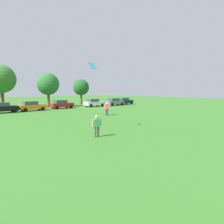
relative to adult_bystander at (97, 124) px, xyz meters
The scene contains 13 objects.
ground_plane 15.44m from the adult_bystander, 103.81° to the left, with size 160.00×160.00×0.00m, color #387528.
adult_bystander is the anchor object (origin of this frame).
bystander_midfield 13.37m from the adult_bystander, 48.29° to the left, with size 0.51×0.82×1.81m.
kite 5.41m from the adult_bystander, 62.23° to the left, with size 1.02×0.72×1.04m.
parked_car_black_2 22.84m from the adult_bystander, 94.74° to the left, with size 4.30×2.02×1.68m.
parked_car_orange_3 23.33m from the adult_bystander, 83.25° to the left, with size 4.30×2.02×1.68m.
parked_car_red_4 25.29m from the adult_bystander, 70.13° to the left, with size 4.30×2.02×1.68m.
parked_car_white_5 28.46m from the adult_bystander, 55.71° to the left, with size 4.30×2.02×1.68m.
parked_car_gray_6 31.64m from the adult_bystander, 47.10° to the left, with size 4.30×2.02×1.68m.
parked_car_navy_7 34.91m from the adult_bystander, 43.25° to the left, with size 4.30×2.02×1.68m.
tree_center 31.73m from the adult_bystander, 90.21° to the left, with size 5.38×5.38×8.39m.
tree_right 29.89m from the adult_bystander, 74.35° to the left, with size 4.55×4.55×7.09m.
tree_far_right 36.49m from the adult_bystander, 60.67° to the left, with size 3.99×3.99×6.22m.
Camera 1 is at (-5.37, 2.29, 3.69)m, focal length 32.68 mm.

